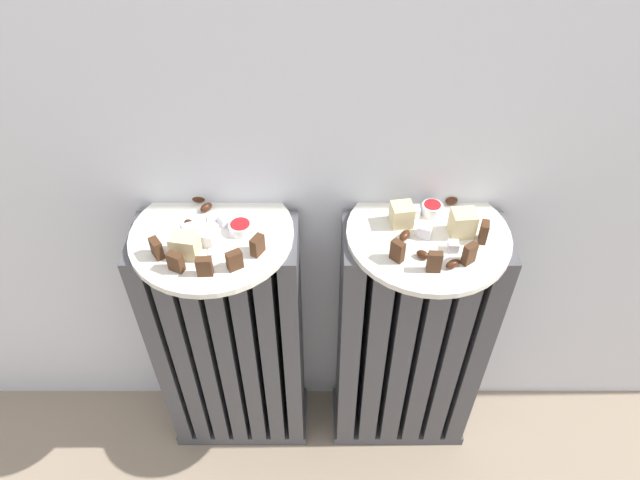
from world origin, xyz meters
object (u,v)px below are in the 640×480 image
(radiator_left, at_px, (232,345))
(plate_left, at_px, (212,235))
(plate_right, at_px, (428,234))
(jam_bowl_right, at_px, (432,208))
(radiator_right, at_px, (408,345))
(fork, at_px, (212,232))
(jam_bowl_left, at_px, (240,227))

(radiator_left, xyz_separation_m, plate_left, (0.00, -0.00, 0.34))
(plate_right, height_order, jam_bowl_right, jam_bowl_right)
(radiator_right, distance_m, plate_left, 0.53)
(plate_right, relative_size, fork, 2.83)
(jam_bowl_right, bearing_deg, plate_left, -172.69)
(radiator_right, relative_size, jam_bowl_right, 17.28)
(jam_bowl_left, distance_m, fork, 0.05)
(jam_bowl_left, xyz_separation_m, fork, (-0.05, -0.00, -0.01))
(radiator_right, height_order, fork, fork)
(plate_left, height_order, plate_right, same)
(plate_left, distance_m, jam_bowl_right, 0.41)
(plate_right, height_order, fork, fork)
(jam_bowl_right, bearing_deg, radiator_left, -172.69)
(plate_right, distance_m, jam_bowl_right, 0.06)
(radiator_right, bearing_deg, plate_left, 180.00)
(fork, bearing_deg, jam_bowl_right, 7.30)
(plate_right, bearing_deg, radiator_left, 180.00)
(jam_bowl_left, relative_size, fork, 0.40)
(radiator_left, height_order, jam_bowl_right, jam_bowl_right)
(plate_left, xyz_separation_m, jam_bowl_left, (0.05, 0.00, 0.02))
(jam_bowl_left, xyz_separation_m, jam_bowl_right, (0.36, 0.05, 0.00))
(jam_bowl_left, bearing_deg, fork, -177.66)
(radiator_right, bearing_deg, radiator_left, 180.00)
(fork, bearing_deg, jam_bowl_left, 2.34)
(jam_bowl_left, height_order, jam_bowl_right, jam_bowl_right)
(plate_left, xyz_separation_m, jam_bowl_right, (0.41, 0.05, 0.02))
(fork, bearing_deg, plate_left, -171.23)
(radiator_left, relative_size, radiator_right, 1.00)
(radiator_left, distance_m, radiator_right, 0.40)
(plate_left, height_order, jam_bowl_left, jam_bowl_left)
(plate_left, relative_size, jam_bowl_left, 6.98)
(plate_left, relative_size, plate_right, 1.00)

